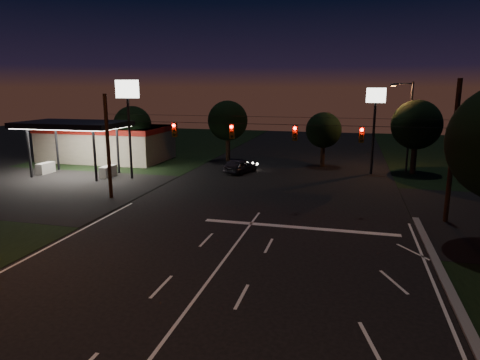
% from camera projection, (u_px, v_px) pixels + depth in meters
% --- Properties ---
extents(ground, '(140.00, 140.00, 0.00)m').
position_uv_depth(ground, '(183.00, 315.00, 16.20)').
color(ground, black).
rests_on(ground, ground).
extents(cross_street_left, '(20.00, 16.00, 0.02)m').
position_uv_depth(cross_street_left, '(33.00, 189.00, 36.22)').
color(cross_street_left, black).
rests_on(cross_street_left, ground).
extents(stop_bar, '(12.00, 0.50, 0.01)m').
position_uv_depth(stop_bar, '(298.00, 227.00, 26.34)').
color(stop_bar, silver).
rests_on(stop_bar, ground).
extents(utility_pole_right, '(0.30, 0.30, 9.00)m').
position_uv_depth(utility_pole_right, '(445.00, 222.00, 27.46)').
color(utility_pole_right, black).
rests_on(utility_pole_right, ground).
extents(utility_pole_left, '(0.28, 0.28, 8.00)m').
position_uv_depth(utility_pole_left, '(111.00, 198.00, 33.32)').
color(utility_pole_left, black).
rests_on(utility_pole_left, ground).
extents(signal_span, '(24.00, 0.40, 1.56)m').
position_uv_depth(signal_span, '(263.00, 131.00, 29.19)').
color(signal_span, black).
rests_on(signal_span, ground).
extents(gas_station, '(14.20, 16.10, 5.25)m').
position_uv_depth(gas_station, '(105.00, 141.00, 49.78)').
color(gas_station, gray).
rests_on(gas_station, ground).
extents(pole_sign_left_near, '(2.20, 0.30, 9.10)m').
position_uv_depth(pole_sign_left_near, '(128.00, 104.00, 38.95)').
color(pole_sign_left_near, black).
rests_on(pole_sign_left_near, ground).
extents(pole_sign_right, '(1.80, 0.30, 8.40)m').
position_uv_depth(pole_sign_right, '(375.00, 111.00, 41.30)').
color(pole_sign_right, black).
rests_on(pole_sign_right, ground).
extents(street_light_right_far, '(2.20, 0.35, 9.00)m').
position_uv_depth(street_light_right_far, '(407.00, 120.00, 42.62)').
color(street_light_right_far, black).
rests_on(street_light_right_far, ground).
extents(tree_far_a, '(4.20, 4.20, 6.42)m').
position_uv_depth(tree_far_a, '(133.00, 125.00, 48.18)').
color(tree_far_a, black).
rests_on(tree_far_a, ground).
extents(tree_far_b, '(4.60, 4.60, 6.98)m').
position_uv_depth(tree_far_b, '(228.00, 121.00, 49.46)').
color(tree_far_b, black).
rests_on(tree_far_b, ground).
extents(tree_far_c, '(3.80, 3.80, 5.86)m').
position_uv_depth(tree_far_c, '(324.00, 131.00, 45.95)').
color(tree_far_c, black).
rests_on(tree_far_c, ground).
extents(tree_far_d, '(4.80, 4.80, 7.30)m').
position_uv_depth(tree_far_d, '(417.00, 125.00, 41.69)').
color(tree_far_d, black).
rests_on(tree_far_d, ground).
extents(car_oncoming_a, '(2.78, 4.18, 1.32)m').
position_uv_depth(car_oncoming_a, '(242.00, 167.00, 42.93)').
color(car_oncoming_a, black).
rests_on(car_oncoming_a, ground).
extents(car_oncoming_b, '(2.29, 4.09, 1.28)m').
position_uv_depth(car_oncoming_b, '(238.00, 166.00, 43.25)').
color(car_oncoming_b, black).
rests_on(car_oncoming_b, ground).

